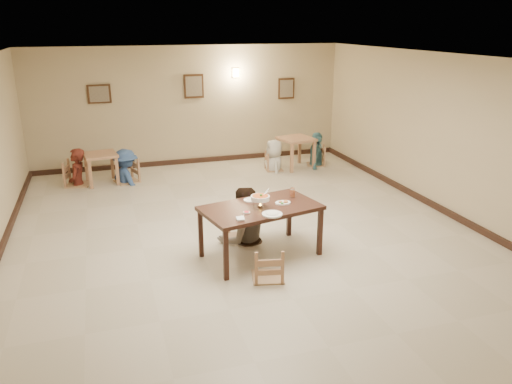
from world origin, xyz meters
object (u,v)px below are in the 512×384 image
object	(u,v)px
chair_far	(241,212)
bg_diner_c	(274,140)
main_table	(261,211)
bg_chair_rl	(274,153)
curry_warmer	(260,198)
bg_table_right	(296,143)
bg_table_left	(101,159)
bg_diner_d	(317,132)
chair_near	(268,248)
bg_diner_b	(124,149)
main_diner	(243,187)
bg_chair_rr	(316,147)
bg_chair_lr	(125,160)
drink_glass	(292,193)
bg_chair_ll	(76,162)
bg_diner_a	(74,149)

from	to	relation	value
chair_far	bg_diner_c	world-z (taller)	bg_diner_c
main_table	bg_chair_rl	distance (m)	4.89
curry_warmer	bg_table_right	world-z (taller)	curry_warmer
bg_table_left	bg_chair_rl	bearing A→B (deg)	-2.34
bg_chair_rl	bg_diner_d	xyz separation A→B (m)	(1.19, 0.11, 0.43)
bg_chair_rl	chair_near	bearing A→B (deg)	167.15
bg_table_left	bg_diner_b	bearing A→B (deg)	-7.12
main_diner	bg_chair_rr	distance (m)	5.06
chair_far	main_diner	distance (m)	0.48
bg_chair_rr	bg_chair_lr	bearing A→B (deg)	-70.97
drink_glass	bg_table_left	bearing A→B (deg)	123.47
main_diner	bg_chair_rr	xyz separation A→B (m)	(3.12, 3.96, -0.47)
chair_near	chair_far	bearing A→B (deg)	-77.99
main_table	bg_diner_c	size ratio (longest dim) A/B	1.26
bg_diner_c	bg_chair_lr	bearing A→B (deg)	-84.41
bg_chair_ll	main_table	bearing A→B (deg)	-135.93
bg_diner_b	bg_diner_c	distance (m)	3.60
chair_far	main_diner	world-z (taller)	main_diner
bg_chair_rr	bg_diner_d	xyz separation A→B (m)	(-0.00, 0.00, 0.39)
drink_glass	curry_warmer	bearing A→B (deg)	-155.73
curry_warmer	bg_diner_d	bearing A→B (deg)	56.90
chair_near	bg_chair_rl	xyz separation A→B (m)	(1.96, 5.26, -0.04)
chair_near	bg_chair_rl	bearing A→B (deg)	-97.42
main_diner	bg_diner_d	size ratio (longest dim) A/B	1.09
bg_table_right	bg_diner_b	distance (m)	4.20
bg_diner_a	bg_diner_c	world-z (taller)	bg_diner_a
main_diner	bg_diner_a	distance (m)	4.89
bg_table_left	bg_chair_ll	world-z (taller)	bg_chair_ll
bg_chair_lr	main_table	bearing A→B (deg)	1.84
bg_table_left	bg_diner_c	xyz separation A→B (m)	(4.14, -0.17, 0.20)
bg_table_left	bg_chair_ll	xyz separation A→B (m)	(-0.54, 0.02, -0.03)
bg_table_left	bg_diner_c	bearing A→B (deg)	-2.34
bg_table_left	bg_diner_b	size ratio (longest dim) A/B	0.52
drink_glass	bg_diner_a	bearing A→B (deg)	127.93
main_diner	bg_diner_b	distance (m)	4.30
drink_glass	bg_diner_d	xyz separation A→B (m)	(2.40, 4.38, -0.05)
drink_glass	bg_diner_b	world-z (taller)	bg_diner_b
bg_chair_lr	bg_chair_rl	bearing A→B (deg)	69.26
chair_far	bg_chair_rl	world-z (taller)	chair_far
main_diner	bg_table_left	distance (m)	4.60
drink_glass	bg_diner_c	world-z (taller)	bg_diner_c
bg_table_left	bg_diner_d	world-z (taller)	bg_diner_d
chair_near	bg_chair_rr	distance (m)	6.23
bg_chair_rr	bg_diner_b	size ratio (longest dim) A/B	0.61
bg_diner_a	bg_chair_lr	bearing A→B (deg)	98.63
bg_chair_ll	bg_diner_c	world-z (taller)	bg_diner_c
chair_far	bg_table_right	size ratio (longest dim) A/B	1.03
bg_chair_ll	bg_diner_a	xyz separation A→B (m)	(0.00, -0.00, 0.32)
bg_chair_rl	bg_diner_b	xyz separation A→B (m)	(-3.60, 0.10, 0.34)
bg_chair_rr	bg_table_left	bearing A→B (deg)	-71.70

